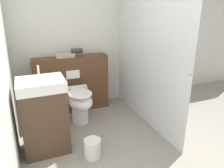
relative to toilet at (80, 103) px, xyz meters
name	(u,v)px	position (x,y,z in m)	size (l,w,h in m)	color
wall_back	(94,35)	(0.48, 0.73, 0.91)	(8.00, 0.06, 2.50)	silver
partition_panel	(72,84)	(0.00, 0.52, 0.14)	(1.23, 0.26, 0.95)	#51331E
shower_glass	(147,54)	(0.97, -0.26, 0.74)	(0.04, 1.93, 2.15)	silver
toilet	(80,103)	(0.00, 0.00, 0.00)	(0.35, 0.55, 0.54)	white
sink_vanity	(44,116)	(-0.56, -0.47, 0.14)	(0.54, 0.45, 1.08)	#473323
hair_drier	(77,51)	(0.12, 0.52, 0.70)	(0.21, 0.09, 0.13)	#2D2D33
folded_towel	(65,55)	(-0.08, 0.52, 0.65)	(0.30, 0.16, 0.06)	tan
waste_bin	(93,148)	(-0.08, -0.85, -0.22)	(0.21, 0.21, 0.24)	silver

